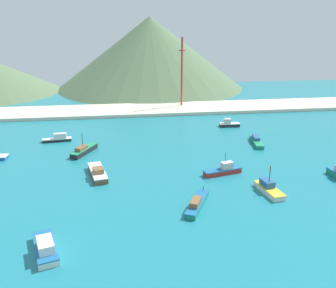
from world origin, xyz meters
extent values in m
cube|color=teal|center=(0.00, 30.00, -0.25)|extent=(260.00, 280.00, 0.50)
cube|color=brown|center=(-13.98, 46.29, 0.59)|extent=(5.17, 11.05, 1.19)
cube|color=white|center=(-13.98, 46.29, 1.29)|extent=(5.27, 11.27, 0.20)
cube|color=brown|center=(-13.71, 44.98, 1.92)|extent=(2.79, 3.14, 1.06)
cube|color=silver|center=(22.37, 32.43, 0.47)|extent=(3.97, 8.69, 0.93)
cube|color=gold|center=(22.37, 32.43, 1.03)|extent=(4.05, 8.86, 0.20)
cube|color=#28568C|center=(22.21, 33.47, 1.80)|extent=(2.52, 3.42, 1.34)
cylinder|color=#4C3823|center=(22.31, 32.84, 4.19)|extent=(0.17, 0.17, 3.45)
cube|color=red|center=(15.25, 43.30, 0.54)|extent=(9.51, 4.38, 1.08)
cube|color=#1E669E|center=(15.25, 43.30, 1.18)|extent=(9.70, 4.47, 0.20)
cube|color=beige|center=(16.37, 43.58, 2.05)|extent=(3.10, 2.26, 1.55)
cylinder|color=#4C3823|center=(15.83, 43.45, 4.12)|extent=(0.11, 0.11, 2.59)
cube|color=#232328|center=(-18.29, 62.08, 0.63)|extent=(6.88, 10.16, 1.26)
cube|color=#238C5B|center=(-18.29, 62.08, 1.36)|extent=(7.01, 10.36, 0.20)
cube|color=brown|center=(-18.89, 60.95, 1.91)|extent=(3.32, 4.16, 0.90)
cylinder|color=#4C3823|center=(-18.53, 61.62, 4.09)|extent=(0.16, 0.16, 3.46)
cube|color=#198466|center=(6.03, 28.81, 0.45)|extent=(6.83, 10.73, 0.90)
cube|color=#1E669E|center=(6.03, 28.81, 1.00)|extent=(6.97, 10.95, 0.20)
cube|color=brown|center=(5.41, 27.59, 1.61)|extent=(3.06, 3.95, 1.01)
cylinder|color=#4C3823|center=(8.24, 33.20, 1.54)|extent=(0.35, 0.54, 1.23)
cube|color=#232328|center=(28.73, 81.83, 0.47)|extent=(6.71, 2.74, 0.94)
cube|color=white|center=(28.73, 81.83, 1.04)|extent=(6.84, 2.79, 0.20)
cube|color=beige|center=(27.91, 81.87, 1.94)|extent=(2.30, 1.93, 1.58)
cube|color=silver|center=(-20.80, 17.57, 0.54)|extent=(5.57, 9.57, 1.08)
cube|color=#1E669E|center=(-20.80, 17.57, 1.18)|extent=(5.68, 9.76, 0.20)
cube|color=silver|center=(-20.47, 16.49, 2.02)|extent=(3.38, 4.54, 1.48)
cube|color=#232328|center=(-27.22, 73.37, 0.38)|extent=(8.44, 2.69, 0.75)
cube|color=white|center=(-27.22, 73.37, 0.85)|extent=(8.61, 2.75, 0.20)
cube|color=silver|center=(-26.19, 73.47, 1.72)|extent=(3.81, 1.77, 1.52)
cube|color=#198466|center=(31.24, 63.26, 0.46)|extent=(3.92, 10.75, 0.91)
cube|color=#238C5B|center=(31.24, 63.26, 1.01)|extent=(3.99, 10.96, 0.20)
cube|color=#28568C|center=(31.45, 64.56, 1.53)|extent=(2.39, 4.73, 0.84)
cube|color=beige|center=(0.00, 107.37, 0.60)|extent=(247.00, 18.85, 1.20)
cone|color=#56704C|center=(8.97, 161.48, 17.95)|extent=(97.13, 97.13, 35.91)
cylinder|color=#B7332D|center=(16.97, 110.53, 14.02)|extent=(0.78, 0.78, 28.05)
cylinder|color=#B7332D|center=(16.97, 110.53, 23.00)|extent=(2.80, 0.39, 0.39)
cylinder|color=#B7332D|center=(16.97, 110.53, 17.39)|extent=(0.39, 2.24, 0.39)
camera|label=1|loc=(-8.25, -33.29, 34.98)|focal=38.89mm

